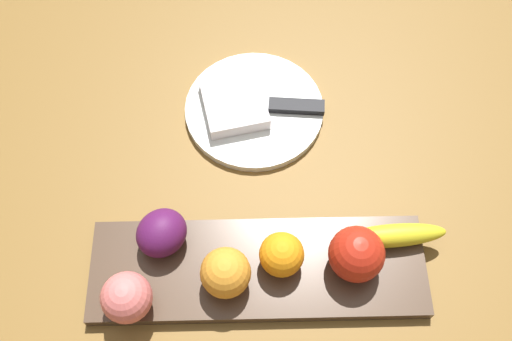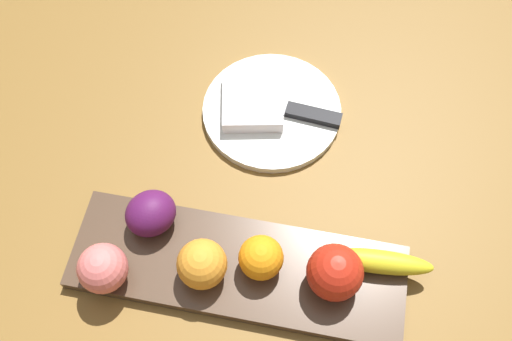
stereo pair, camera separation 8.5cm
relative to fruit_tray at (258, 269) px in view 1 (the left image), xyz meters
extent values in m
plane|color=brown|center=(0.03, 0.04, -0.01)|extent=(2.40, 2.40, 0.00)
cube|color=#493526|center=(0.00, 0.00, 0.00)|extent=(0.47, 0.15, 0.02)
sphere|color=red|center=(-0.13, 0.00, 0.05)|extent=(0.08, 0.08, 0.08)
ellipsoid|color=yellow|center=(-0.19, -0.04, 0.03)|extent=(0.15, 0.04, 0.03)
sphere|color=orange|center=(-0.03, -0.01, 0.04)|extent=(0.06, 0.06, 0.06)
sphere|color=orange|center=(0.04, 0.02, 0.04)|extent=(0.07, 0.07, 0.07)
sphere|color=#E36E6A|center=(0.17, 0.05, 0.04)|extent=(0.07, 0.07, 0.07)
ellipsoid|color=#50164A|center=(0.13, -0.04, 0.04)|extent=(0.10, 0.10, 0.06)
cylinder|color=white|center=(0.00, -0.27, 0.00)|extent=(0.23, 0.23, 0.01)
cube|color=white|center=(0.03, -0.27, 0.02)|extent=(0.12, 0.12, 0.02)
cube|color=silver|center=(-0.01, -0.27, 0.01)|extent=(0.15, 0.03, 0.00)
cube|color=black|center=(-0.07, -0.27, 0.01)|extent=(0.09, 0.03, 0.01)
camera|label=1|loc=(0.01, 0.27, 0.79)|focal=40.92mm
camera|label=2|loc=(-0.08, 0.26, 0.79)|focal=40.92mm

